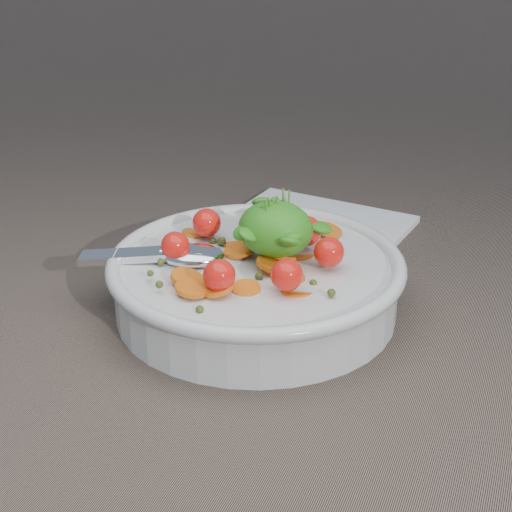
% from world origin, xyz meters
% --- Properties ---
extents(ground, '(6.00, 6.00, 0.00)m').
position_xyz_m(ground, '(0.00, 0.00, 0.00)').
color(ground, '#705D50').
rests_on(ground, ground).
extents(bowl, '(0.25, 0.23, 0.10)m').
position_xyz_m(bowl, '(-0.01, 0.02, 0.03)').
color(bowl, silver).
rests_on(bowl, ground).
extents(napkin, '(0.19, 0.17, 0.01)m').
position_xyz_m(napkin, '(-0.02, 0.19, 0.00)').
color(napkin, white).
rests_on(napkin, ground).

